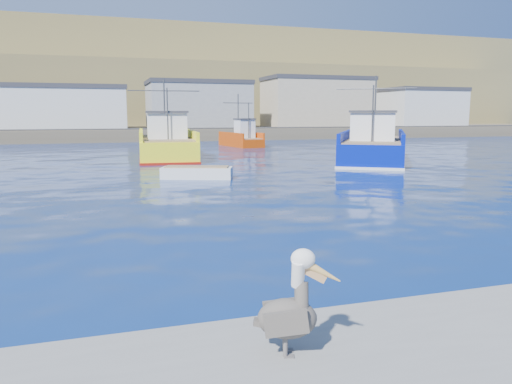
# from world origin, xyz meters

# --- Properties ---
(ground) EXTENTS (260.00, 260.00, 0.00)m
(ground) POSITION_xyz_m (0.00, 0.00, 0.00)
(ground) COLOR #07175B
(ground) RESTS_ON ground
(dock_bollards) EXTENTS (36.20, 0.20, 0.30)m
(dock_bollards) POSITION_xyz_m (0.60, -3.40, 0.65)
(dock_bollards) COLOR #4C4C4C
(dock_bollards) RESTS_ON dock
(far_shore) EXTENTS (200.00, 81.00, 24.00)m
(far_shore) POSITION_xyz_m (0.00, 109.20, 8.98)
(far_shore) COLOR brown
(far_shore) RESTS_ON ground
(trawler_yellow_b) EXTENTS (6.04, 13.08, 6.70)m
(trawler_yellow_b) POSITION_xyz_m (0.54, 32.05, 1.12)
(trawler_yellow_b) COLOR #FFF61E
(trawler_yellow_b) RESTS_ON ground
(trawler_blue) EXTENTS (10.74, 13.32, 6.72)m
(trawler_blue) POSITION_xyz_m (15.38, 23.97, 1.13)
(trawler_blue) COLOR #00128B
(trawler_blue) RESTS_ON ground
(boat_orange) EXTENTS (3.78, 7.34, 5.91)m
(boat_orange) POSITION_xyz_m (10.69, 44.71, 0.97)
(boat_orange) COLOR #C33D07
(boat_orange) RESTS_ON ground
(skiff_mid) EXTENTS (4.23, 2.68, 0.87)m
(skiff_mid) POSITION_xyz_m (0.45, 17.94, 0.28)
(skiff_mid) COLOR silver
(skiff_mid) RESTS_ON ground
(skiff_far) EXTENTS (2.85, 4.03, 0.83)m
(skiff_far) POSITION_xyz_m (23.46, 38.50, 0.27)
(skiff_far) COLOR silver
(skiff_far) RESTS_ON ground
(pelican) EXTENTS (1.15, 0.69, 1.44)m
(pelican) POSITION_xyz_m (-2.52, -4.33, 1.12)
(pelican) COLOR #595451
(pelican) RESTS_ON dock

